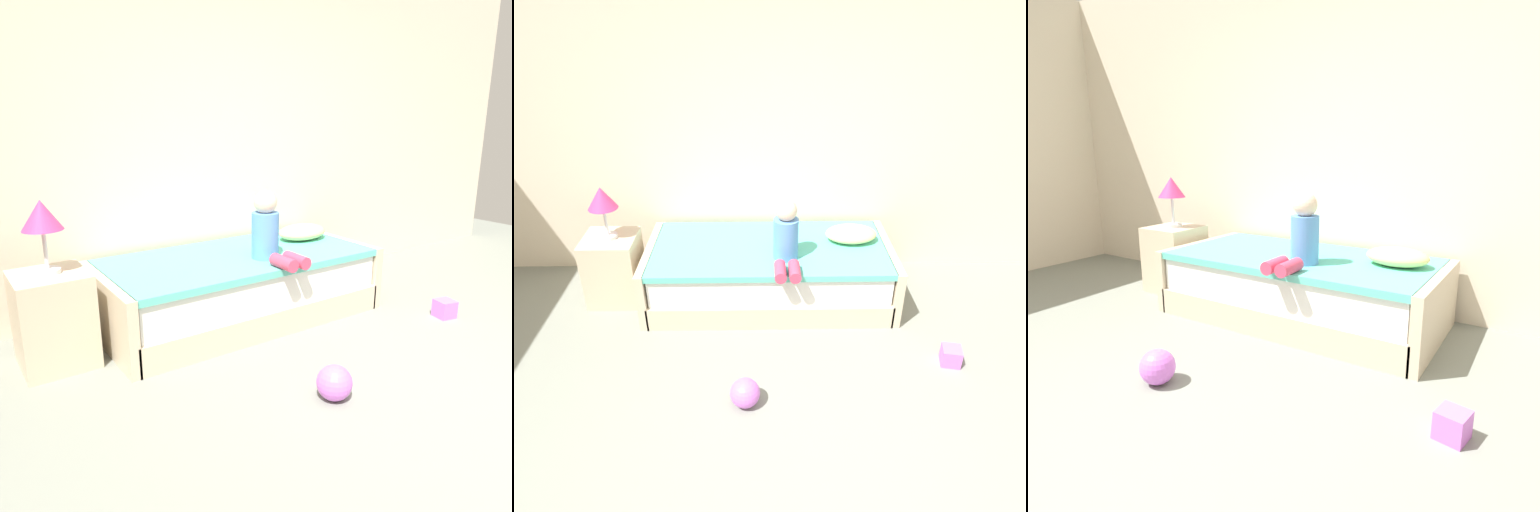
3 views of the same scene
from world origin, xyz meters
The scene contains 9 objects.
ground_plane centered at (0.00, 0.00, 0.00)m, with size 9.20×9.20×0.00m, color gray.
wall_rear centered at (0.00, 2.60, 1.45)m, with size 7.20×0.10×2.90m, color beige.
bed centered at (-0.34, 2.00, 0.25)m, with size 2.11×1.00×0.50m.
nightstand centered at (-1.69, 2.00, 0.30)m, with size 0.44×0.44×0.60m, color beige.
table_lamp centered at (-1.69, 2.00, 0.94)m, with size 0.24×0.24×0.45m.
child_figure centered at (-0.22, 1.77, 0.70)m, with size 0.20×0.51×0.50m.
pillow centered at (0.37, 2.10, 0.56)m, with size 0.44×0.30×0.13m, color #F2E58C.
toy_ball centered at (-0.53, 0.71, 0.10)m, with size 0.20×0.20×0.20m, color #CC66D8.
toy_block centered at (0.98, 1.08, 0.07)m, with size 0.14×0.14×0.14m, color #CC66D8.
Camera 3 is at (1.25, -0.80, 1.28)m, focal length 30.52 mm.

